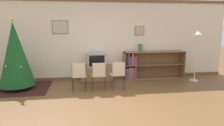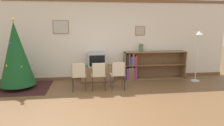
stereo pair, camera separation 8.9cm
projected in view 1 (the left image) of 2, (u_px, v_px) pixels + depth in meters
name	position (u px, v px, depth m)	size (l,w,h in m)	color
ground_plane	(111.00, 108.00, 4.52)	(24.00, 24.00, 0.00)	brown
wall_back	(100.00, 40.00, 6.80)	(9.01, 0.11, 2.70)	silver
area_rug	(18.00, 88.00, 5.93)	(1.80, 1.54, 0.01)	#381919
christmas_tree	(15.00, 54.00, 5.74)	(1.00, 1.00, 2.05)	maroon
tv_console	(97.00, 74.00, 6.65)	(1.05, 0.54, 0.51)	brown
television	(96.00, 60.00, 6.56)	(0.60, 0.53, 0.45)	#9E9E99
folding_chair_left	(79.00, 75.00, 5.59)	(0.40, 0.40, 0.82)	beige
folding_chair_center	(99.00, 74.00, 5.67)	(0.40, 0.40, 0.82)	beige
folding_chair_right	(118.00, 74.00, 5.75)	(0.40, 0.40, 0.82)	beige
bookshelf	(143.00, 66.00, 6.95)	(2.15, 0.36, 0.95)	olive
vase	(140.00, 48.00, 6.78)	(0.15, 0.15, 0.28)	#47664C
standing_lamp	(197.00, 43.00, 6.52)	(0.28, 0.28, 1.67)	silver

